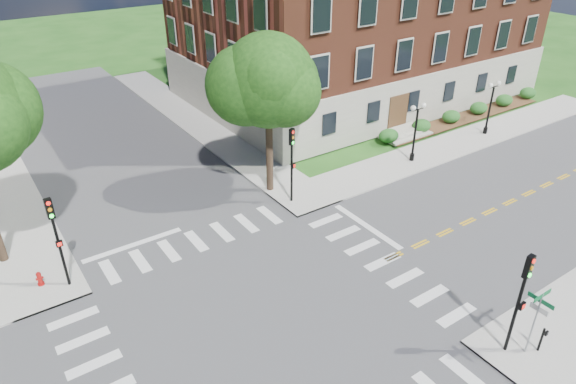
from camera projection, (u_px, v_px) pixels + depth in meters
ground at (266, 317)px, 23.14m from camera, size 160.00×160.00×0.00m
road_ew at (266, 317)px, 23.14m from camera, size 90.00×12.00×0.01m
road_ns at (266, 317)px, 23.14m from camera, size 12.00×90.00×0.01m
sidewalk_ne at (325, 132)px, 41.71m from camera, size 34.00×34.00×0.12m
crosswalk_east at (383, 262)px, 26.68m from camera, size 2.20×10.20×0.02m
stop_bar_east at (367, 226)px, 29.62m from camera, size 0.40×5.50×0.00m
main_building at (358, 3)px, 46.63m from camera, size 30.60×22.40×16.50m
shrub_row at (464, 120)px, 44.17m from camera, size 18.00×2.00×1.30m
tree_d at (268, 81)px, 29.73m from camera, size 5.57×5.57×9.98m
traffic_signal_se at (522, 292)px, 19.80m from camera, size 0.34×0.37×4.80m
traffic_signal_ne at (292, 156)px, 30.43m from camera, size 0.38×0.46×4.80m
traffic_signal_nw at (56, 232)px, 23.44m from camera, size 0.33×0.36×4.80m
twin_lamp_west at (415, 129)px, 35.78m from camera, size 1.36×0.36×4.23m
twin_lamp_east at (490, 105)px, 40.08m from camera, size 1.36×0.36×4.23m
street_sign_pole at (538, 312)px, 20.12m from camera, size 1.10×1.10×3.10m
push_button_post at (542, 339)px, 20.92m from camera, size 0.14×0.21×1.20m
fire_hydrant at (40, 279)px, 24.75m from camera, size 0.35×0.35×0.75m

